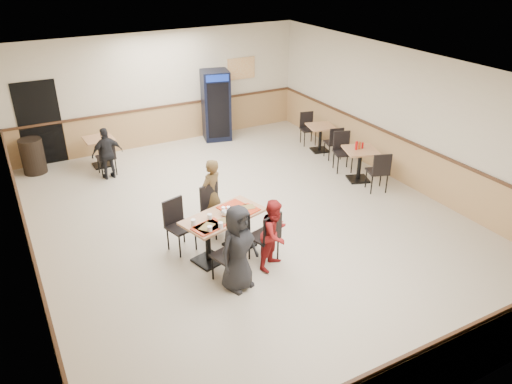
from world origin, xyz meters
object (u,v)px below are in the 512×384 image
main_table (224,228)px  diner_man_opposite (211,194)px  lone_diner (107,153)px  back_table (100,147)px  diner_woman_left (238,248)px  side_table_far (320,134)px  trash_bin (33,156)px  side_table_near (360,160)px  diner_woman_right (275,234)px  pepsi_cooler (216,105)px

main_table → diner_man_opposite: (0.21, 0.98, 0.19)m
diner_man_opposite → lone_diner: (-1.21, 3.21, -0.08)m
back_table → main_table: bearing=-78.7°
diner_woman_left → side_table_far: 6.20m
back_table → trash_bin: (-1.52, 0.35, -0.06)m
side_table_far → back_table: (-5.34, 1.79, 0.02)m
side_table_near → trash_bin: size_ratio=1.07×
diner_man_opposite → diner_woman_right: bearing=76.8°
side_table_near → trash_bin: 7.76m
diner_woman_right → trash_bin: 6.87m
lone_diner → trash_bin: lone_diner is taller
diner_woman_right → back_table: diner_woman_right is taller
diner_woman_right → pepsi_cooler: pepsi_cooler is taller
lone_diner → diner_man_opposite: bearing=106.1°
back_table → diner_woman_left: bearing=-82.4°
lone_diner → pepsi_cooler: bearing=-164.5°
main_table → lone_diner: 4.31m
diner_woman_left → back_table: bearing=80.2°
back_table → diner_man_opposite: bearing=-73.3°
diner_man_opposite → back_table: (-1.21, 4.04, -0.22)m
diner_woman_right → trash_bin: diner_woman_right is taller
side_table_far → pepsi_cooler: bearing=132.7°
back_table → pepsi_cooler: pepsi_cooler is taller
side_table_far → back_table: 5.64m
diner_man_opposite → back_table: diner_man_opposite is taller
main_table → diner_man_opposite: 1.02m
main_table → trash_bin: (-2.52, 5.37, -0.09)m
side_table_near → back_table: (-5.09, 3.72, -0.03)m
pepsi_cooler → diner_man_opposite: bearing=-101.9°
diner_man_opposite → side_table_far: 4.71m
diner_woman_left → lone_diner: diner_woman_left is taller
diner_man_opposite → trash_bin: bearing=-83.9°
back_table → trash_bin: size_ratio=0.85×
diner_woman_left → pepsi_cooler: (2.53, 6.39, 0.23)m
diner_woman_left → trash_bin: (-2.31, 6.35, -0.31)m
main_table → trash_bin: size_ratio=1.88×
side_table_far → back_table: size_ratio=1.10×
trash_bin → side_table_near: bearing=-31.7°
lone_diner → side_table_near: lone_diner is taller
diner_woman_left → side_table_far: (4.55, 4.21, -0.26)m
diner_woman_right → diner_man_opposite: bearing=73.4°
diner_man_opposite → lone_diner: bearing=-95.1°
diner_woman_right → side_table_near: bearing=1.2°
lone_diner → pepsi_cooler: 3.56m
diner_man_opposite → trash_bin: size_ratio=1.66×
lone_diner → main_table: bearing=98.9°
side_table_near → pepsi_cooler: (-1.76, 4.12, 0.45)m
side_table_near → side_table_far: bearing=82.4°
diner_woman_left → side_table_near: size_ratio=1.61×
pepsi_cooler → lone_diner: bearing=-146.3°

